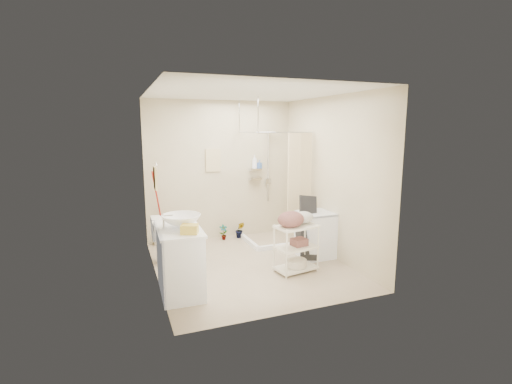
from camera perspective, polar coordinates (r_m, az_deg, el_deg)
floor at (r=5.86m, az=-0.97°, el=-11.12°), size 3.20×3.20×0.00m
ceiling at (r=5.49m, az=-1.05°, el=15.09°), size 2.80×3.20×0.04m
wall_back at (r=7.04m, az=-5.44°, el=3.32°), size 2.80×0.04×2.60m
wall_front at (r=4.08m, az=6.64°, el=-1.52°), size 2.80×0.04×2.60m
wall_left at (r=5.23m, az=-15.59°, el=0.70°), size 0.04×3.20×2.60m
wall_right at (r=6.14m, az=11.37°, el=2.20°), size 0.04×3.20×2.60m
vanity at (r=4.93m, az=-11.65°, el=-10.21°), size 0.57×0.98×0.85m
sink at (r=4.78m, az=-11.42°, el=-4.42°), size 0.61×0.61×0.17m
counter_basket at (r=4.51m, az=-10.19°, el=-5.64°), size 0.24×0.21×0.11m
floor_basket at (r=4.76m, az=-9.58°, el=-15.53°), size 0.32×0.29×0.14m
toilet at (r=6.03m, az=-12.27°, el=-7.04°), size 0.74×0.44×0.74m
mop at (r=6.84m, az=-15.10°, el=-2.48°), size 0.14×0.14×1.35m
potted_plant_a at (r=7.07m, az=-5.03°, el=-6.18°), size 0.16×0.11×0.30m
potted_plant_b at (r=7.17m, az=-2.49°, el=-5.84°), size 0.21×0.19×0.32m
hanging_towel at (r=6.97m, az=-6.62°, el=4.87°), size 0.28×0.03×0.42m
towel_ring at (r=5.01m, az=-15.24°, el=2.29°), size 0.04×0.22×0.34m
tp_holder at (r=5.40m, az=-14.93°, el=-5.28°), size 0.08×0.12×0.14m
shower at (r=6.85m, az=2.70°, el=1.04°), size 1.10×1.10×2.10m
shampoo_bottle_a at (r=7.14m, az=-0.21°, el=4.68°), size 0.11×0.11×0.26m
shampoo_bottle_b at (r=7.18m, az=0.52°, el=4.30°), size 0.10×0.10×0.16m
washing_machine at (r=6.19m, az=9.11°, el=-6.46°), size 0.52×0.54×0.75m
laundry_rack at (r=5.52m, az=6.21°, el=-7.94°), size 0.66×0.46×0.84m
ironing_board at (r=5.95m, az=8.09°, el=-5.48°), size 0.31×0.10×1.07m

